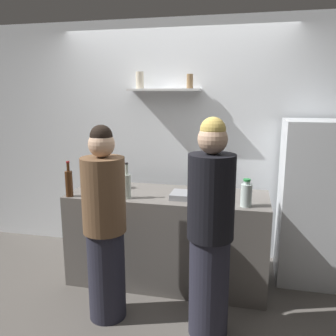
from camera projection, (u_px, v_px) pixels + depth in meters
ground_plane at (146, 307)px, 3.03m from camera, size 5.28×5.28×0.00m
back_wall_assembly at (176, 140)px, 3.95m from camera, size 4.80×0.32×2.60m
refrigerator at (316, 202)px, 3.36m from camera, size 0.68×0.60×1.57m
counter at (168, 237)px, 3.41m from camera, size 1.87×0.68×0.88m
baking_pan at (190, 196)px, 3.17m from camera, size 0.34×0.24×0.05m
utensil_holder at (118, 182)px, 3.50m from camera, size 0.10×0.10×0.21m
wine_bottle_amber_glass at (69, 183)px, 3.21m from camera, size 0.07×0.07×0.33m
wine_bottle_pale_glass at (127, 185)px, 3.15m from camera, size 0.07×0.07×0.33m
water_bottle_plastic at (246, 194)px, 2.92m from camera, size 0.09×0.09×0.24m
person_blonde at (210, 232)px, 2.55m from camera, size 0.34×0.34×1.66m
person_brown_jacket at (105, 227)px, 2.76m from camera, size 0.34×0.34×1.59m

